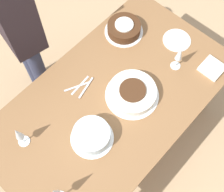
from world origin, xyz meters
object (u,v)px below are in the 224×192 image
cake_back_decorated (92,136)px  cake_center_white (132,93)px  cake_front_chocolate (124,28)px  person_cutting (13,17)px  wine_glass_extra (179,54)px  wine_glass_far (18,134)px

cake_back_decorated → cake_center_white: bearing=-178.4°
cake_center_white → cake_front_chocolate: (-0.34, -0.37, 0.00)m
cake_back_decorated → person_cutting: (-0.19, -0.87, 0.18)m
wine_glass_extra → wine_glass_far: bearing=-18.6°
cake_back_decorated → person_cutting: person_cutting is taller
cake_center_white → wine_glass_far: wine_glass_far is taller
cake_center_white → cake_front_chocolate: 0.50m
cake_front_chocolate → wine_glass_far: size_ratio=1.35×
cake_center_white → wine_glass_extra: (-0.36, 0.07, 0.11)m
cake_back_decorated → cake_front_chocolate: bearing=-152.0°
cake_back_decorated → wine_glass_far: 0.42m
cake_front_chocolate → wine_glass_far: 1.02m
wine_glass_extra → person_cutting: size_ratio=0.14×
wine_glass_extra → person_cutting: (0.55, -0.93, 0.09)m
cake_center_white → person_cutting: bearing=-77.7°
cake_front_chocolate → person_cutting: person_cutting is taller
wine_glass_far → wine_glass_extra: (-1.03, 0.35, 0.01)m
cake_center_white → person_cutting: 0.90m
wine_glass_far → wine_glass_extra: 1.09m
cake_back_decorated → wine_glass_far: bearing=-44.6°
cake_center_white → wine_glass_extra: wine_glass_extra is taller
cake_center_white → wine_glass_far: (0.67, -0.27, 0.10)m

